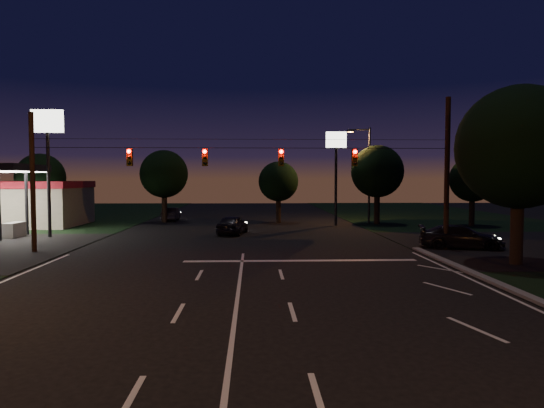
{
  "coord_description": "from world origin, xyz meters",
  "views": [
    {
      "loc": [
        0.55,
        -13.15,
        4.22
      ],
      "look_at": [
        1.48,
        10.19,
        3.0
      ],
      "focal_mm": 32.0,
      "sensor_mm": 36.0,
      "label": 1
    }
  ],
  "objects_px": {
    "utility_pole_right": "(446,250)",
    "tree_right_near": "(518,149)",
    "car_oncoming_a": "(232,225)",
    "car_oncoming_b": "(171,214)",
    "car_cross": "(461,237)"
  },
  "relations": [
    {
      "from": "utility_pole_right",
      "to": "tree_right_near",
      "type": "distance_m",
      "value": 7.61
    },
    {
      "from": "utility_pole_right",
      "to": "car_oncoming_a",
      "type": "height_order",
      "value": "utility_pole_right"
    },
    {
      "from": "tree_right_near",
      "to": "car_oncoming_b",
      "type": "xyz_separation_m",
      "value": [
        -21.23,
        25.77,
        -5.02
      ]
    },
    {
      "from": "tree_right_near",
      "to": "car_oncoming_b",
      "type": "height_order",
      "value": "tree_right_near"
    },
    {
      "from": "car_oncoming_b",
      "to": "car_cross",
      "type": "height_order",
      "value": "car_cross"
    },
    {
      "from": "car_cross",
      "to": "car_oncoming_b",
      "type": "bearing_deg",
      "value": 60.39
    },
    {
      "from": "utility_pole_right",
      "to": "tree_right_near",
      "type": "bearing_deg",
      "value": -72.47
    },
    {
      "from": "utility_pole_right",
      "to": "car_cross",
      "type": "height_order",
      "value": "utility_pole_right"
    },
    {
      "from": "car_oncoming_a",
      "to": "car_cross",
      "type": "height_order",
      "value": "car_oncoming_a"
    },
    {
      "from": "utility_pole_right",
      "to": "car_cross",
      "type": "distance_m",
      "value": 1.36
    },
    {
      "from": "car_oncoming_a",
      "to": "car_cross",
      "type": "distance_m",
      "value": 16.3
    },
    {
      "from": "car_oncoming_a",
      "to": "car_oncoming_b",
      "type": "bearing_deg",
      "value": -50.06
    },
    {
      "from": "utility_pole_right",
      "to": "car_cross",
      "type": "bearing_deg",
      "value": 19.1
    },
    {
      "from": "tree_right_near",
      "to": "car_cross",
      "type": "height_order",
      "value": "tree_right_near"
    },
    {
      "from": "car_cross",
      "to": "car_oncoming_a",
      "type": "bearing_deg",
      "value": 74.88
    }
  ]
}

